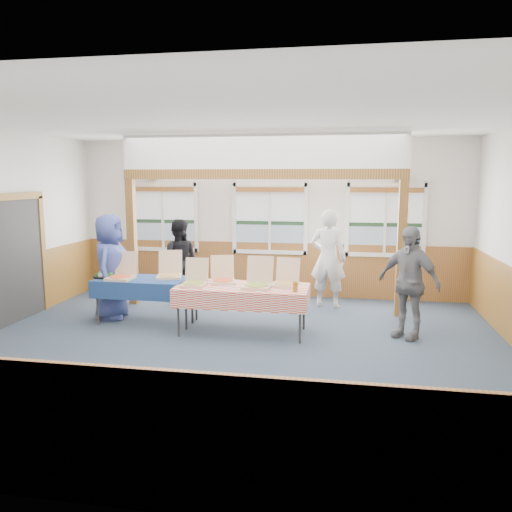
# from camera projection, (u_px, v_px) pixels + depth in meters

# --- Properties ---
(floor) EXTENTS (8.00, 8.00, 0.00)m
(floor) POSITION_uv_depth(u_px,v_px,m) (234.00, 350.00, 7.09)
(floor) COLOR #2B3547
(floor) RESTS_ON ground
(ceiling) EXTENTS (8.00, 8.00, 0.00)m
(ceiling) POSITION_uv_depth(u_px,v_px,m) (232.00, 119.00, 6.59)
(ceiling) COLOR white
(ceiling) RESTS_ON wall_back
(wall_back) EXTENTS (8.00, 0.00, 8.00)m
(wall_back) POSITION_uv_depth(u_px,v_px,m) (270.00, 218.00, 10.25)
(wall_back) COLOR silver
(wall_back) RESTS_ON floor
(wall_front) EXTENTS (8.00, 0.00, 8.00)m
(wall_front) POSITION_uv_depth(u_px,v_px,m) (121.00, 299.00, 3.44)
(wall_front) COLOR silver
(wall_front) RESTS_ON floor
(wainscot_back) EXTENTS (7.98, 0.05, 1.10)m
(wainscot_back) POSITION_uv_depth(u_px,v_px,m) (270.00, 269.00, 10.38)
(wainscot_back) COLOR brown
(wainscot_back) RESTS_ON floor
(wainscot_front) EXTENTS (7.98, 0.05, 1.10)m
(wainscot_front) POSITION_uv_depth(u_px,v_px,m) (129.00, 439.00, 3.62)
(wainscot_front) COLOR brown
(wainscot_front) RESTS_ON floor
(cased_opening) EXTENTS (0.06, 1.30, 2.10)m
(cased_opening) POSITION_uv_depth(u_px,v_px,m) (18.00, 260.00, 8.48)
(cased_opening) COLOR #2E2E2E
(cased_opening) RESTS_ON wall_left
(window_left) EXTENTS (1.56, 0.10, 1.46)m
(window_left) POSITION_uv_depth(u_px,v_px,m) (163.00, 213.00, 10.59)
(window_left) COLOR white
(window_left) RESTS_ON wall_back
(window_mid) EXTENTS (1.56, 0.10, 1.46)m
(window_mid) POSITION_uv_depth(u_px,v_px,m) (270.00, 215.00, 10.19)
(window_mid) COLOR white
(window_mid) RESTS_ON wall_back
(window_right) EXTENTS (1.56, 0.10, 1.46)m
(window_right) POSITION_uv_depth(u_px,v_px,m) (385.00, 216.00, 9.80)
(window_right) COLOR white
(window_right) RESTS_ON wall_back
(post_left) EXTENTS (0.15, 0.15, 2.40)m
(post_left) POSITION_uv_depth(u_px,v_px,m) (132.00, 242.00, 9.57)
(post_left) COLOR #573B13
(post_left) RESTS_ON floor
(post_right) EXTENTS (0.15, 0.15, 2.40)m
(post_right) POSITION_uv_depth(u_px,v_px,m) (401.00, 249.00, 8.71)
(post_right) COLOR #573B13
(post_right) RESTS_ON floor
(cross_beam) EXTENTS (5.15, 0.18, 0.18)m
(cross_beam) POSITION_uv_depth(u_px,v_px,m) (261.00, 174.00, 8.94)
(cross_beam) COLOR #573B13
(cross_beam) RESTS_ON post_left
(table_left) EXTENTS (1.76, 0.89, 0.76)m
(table_left) POSITION_uv_depth(u_px,v_px,m) (147.00, 282.00, 8.35)
(table_left) COLOR #2E2E2E
(table_left) RESTS_ON floor
(table_right) EXTENTS (2.16, 1.19, 0.76)m
(table_right) POSITION_uv_depth(u_px,v_px,m) (242.00, 289.00, 7.79)
(table_right) COLOR #2E2E2E
(table_right) RESTS_ON floor
(pizza_box_a) EXTENTS (0.41, 0.50, 0.44)m
(pizza_box_a) POSITION_uv_depth(u_px,v_px,m) (122.00, 275.00, 8.29)
(pizza_box_a) COLOR #D7B78F
(pizza_box_a) RESTS_ON table_left
(pizza_box_b) EXTENTS (0.50, 0.57, 0.44)m
(pizza_box_b) POSITION_uv_depth(u_px,v_px,m) (169.00, 274.00, 8.43)
(pizza_box_b) COLOR #D7B78F
(pizza_box_b) RESTS_ON table_left
(pizza_box_c) EXTENTS (0.39, 0.47, 0.41)m
(pizza_box_c) POSITION_uv_depth(u_px,v_px,m) (194.00, 281.00, 7.80)
(pizza_box_c) COLOR #D7B78F
(pizza_box_c) RESTS_ON table_right
(pizza_box_d) EXTENTS (0.49, 0.55, 0.42)m
(pizza_box_d) POSITION_uv_depth(u_px,v_px,m) (223.00, 279.00, 8.01)
(pizza_box_d) COLOR #D7B78F
(pizza_box_d) RESTS_ON table_right
(pizza_box_e) EXTENTS (0.43, 0.52, 0.46)m
(pizza_box_e) POSITION_uv_depth(u_px,v_px,m) (257.00, 283.00, 7.65)
(pizza_box_e) COLOR #D7B78F
(pizza_box_e) RESTS_ON table_right
(pizza_box_f) EXTENTS (0.43, 0.50, 0.41)m
(pizza_box_f) POSITION_uv_depth(u_px,v_px,m) (285.00, 282.00, 7.79)
(pizza_box_f) COLOR #D7B78F
(pizza_box_f) RESTS_ON table_right
(veggie_tray) EXTENTS (0.39, 0.39, 0.09)m
(veggie_tray) POSITION_uv_depth(u_px,v_px,m) (105.00, 275.00, 8.46)
(veggie_tray) COLOR black
(veggie_tray) RESTS_ON table_left
(drink_glass) EXTENTS (0.07, 0.07, 0.15)m
(drink_glass) POSITION_uv_depth(u_px,v_px,m) (295.00, 287.00, 7.38)
(drink_glass) COLOR #8D6217
(drink_glass) RESTS_ON table_right
(woman_white) EXTENTS (0.75, 0.57, 1.86)m
(woman_white) POSITION_uv_depth(u_px,v_px,m) (328.00, 258.00, 9.34)
(woman_white) COLOR silver
(woman_white) RESTS_ON floor
(woman_black) EXTENTS (0.89, 0.74, 1.64)m
(woman_black) POSITION_uv_depth(u_px,v_px,m) (178.00, 261.00, 9.76)
(woman_black) COLOR black
(woman_black) RESTS_ON floor
(man_blue) EXTENTS (0.68, 0.95, 1.81)m
(man_blue) POSITION_uv_depth(u_px,v_px,m) (110.00, 267.00, 8.62)
(man_blue) COLOR #38468D
(man_blue) RESTS_ON floor
(person_grey) EXTENTS (1.06, 0.95, 1.72)m
(person_grey) POSITION_uv_depth(u_px,v_px,m) (408.00, 282.00, 7.55)
(person_grey) COLOR slate
(person_grey) RESTS_ON floor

